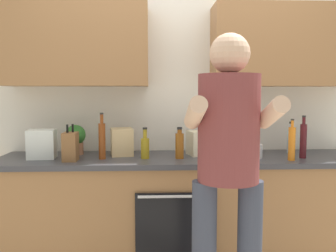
{
  "coord_description": "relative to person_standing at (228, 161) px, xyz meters",
  "views": [
    {
      "loc": [
        -0.24,
        -2.83,
        1.4
      ],
      "look_at": [
        -0.11,
        -0.1,
        1.15
      ],
      "focal_mm": 39.41,
      "sensor_mm": 36.0,
      "label": 1
    }
  ],
  "objects": [
    {
      "name": "bottle_wine",
      "position": [
        0.73,
        0.73,
        0.02
      ],
      "size": [
        0.05,
        0.05,
        0.32
      ],
      "color": "#471419",
      "rests_on": "counter"
    },
    {
      "name": "bottle_syrup",
      "position": [
        -0.21,
        0.76,
        -0.02
      ],
      "size": [
        0.06,
        0.06,
        0.24
      ],
      "color": "#8C4C14",
      "rests_on": "counter"
    },
    {
      "name": "bottle_water",
      "position": [
        0.73,
        0.98,
        -0.01
      ],
      "size": [
        0.06,
        0.06,
        0.26
      ],
      "color": "silver",
      "rests_on": "counter"
    },
    {
      "name": "counter",
      "position": [
        -0.19,
        0.83,
        -0.57
      ],
      "size": [
        2.84,
        0.67,
        0.9
      ],
      "color": "olive",
      "rests_on": "ground"
    },
    {
      "name": "grocery_bag_bread",
      "position": [
        -0.66,
        0.93,
        -0.01
      ],
      "size": [
        0.2,
        0.23,
        0.21
      ],
      "primitive_type": "cube",
      "rotation": [
        0.0,
        0.0,
        0.16
      ],
      "color": "tan",
      "rests_on": "counter"
    },
    {
      "name": "person_standing",
      "position": [
        0.0,
        0.0,
        0.0
      ],
      "size": [
        0.49,
        0.45,
        1.72
      ],
      "color": "#383D4C",
      "rests_on": "ground"
    },
    {
      "name": "bottle_vinegar",
      "position": [
        -0.79,
        0.76,
        0.03
      ],
      "size": [
        0.05,
        0.05,
        0.35
      ],
      "color": "brown",
      "rests_on": "counter"
    },
    {
      "name": "potted_herb",
      "position": [
        -1.04,
        0.98,
        0.01
      ],
      "size": [
        0.16,
        0.16,
        0.24
      ],
      "color": "#9E6647",
      "rests_on": "counter"
    },
    {
      "name": "grocery_bag_rice",
      "position": [
        -0.03,
        0.91,
        -0.02
      ],
      "size": [
        0.23,
        0.23,
        0.19
      ],
      "primitive_type": "cube",
      "rotation": [
        0.0,
        0.0,
        0.23
      ],
      "color": "beige",
      "rests_on": "counter"
    },
    {
      "name": "knife_block",
      "position": [
        -1.02,
        0.7,
        -0.01
      ],
      "size": [
        0.1,
        0.14,
        0.27
      ],
      "color": "brown",
      "rests_on": "counter"
    },
    {
      "name": "bottle_juice",
      "position": [
        0.61,
        0.64,
        0.01
      ],
      "size": [
        0.05,
        0.05,
        0.31
      ],
      "color": "orange",
      "rests_on": "counter"
    },
    {
      "name": "bottle_oil",
      "position": [
        -0.47,
        0.77,
        -0.03
      ],
      "size": [
        0.06,
        0.06,
        0.24
      ],
      "color": "olive",
      "rests_on": "counter"
    },
    {
      "name": "grocery_bag_produce",
      "position": [
        -1.26,
        0.81,
        -0.01
      ],
      "size": [
        0.21,
        0.18,
        0.22
      ],
      "primitive_type": "cube",
      "rotation": [
        0.0,
        0.0,
        0.08
      ],
      "color": "silver",
      "rests_on": "counter"
    },
    {
      "name": "mixing_bowl",
      "position": [
        0.31,
        0.8,
        -0.07
      ],
      "size": [
        0.25,
        0.25,
        0.1
      ],
      "primitive_type": "cylinder",
      "color": "silver",
      "rests_on": "counter"
    },
    {
      "name": "back_wall_unit",
      "position": [
        -0.19,
        1.11,
        0.47
      ],
      "size": [
        4.0,
        0.38,
        2.5
      ],
      "color": "silver",
      "rests_on": "ground"
    }
  ]
}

